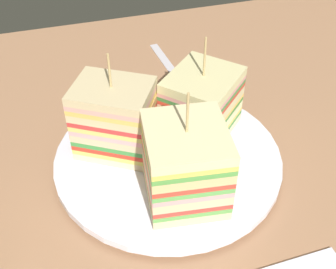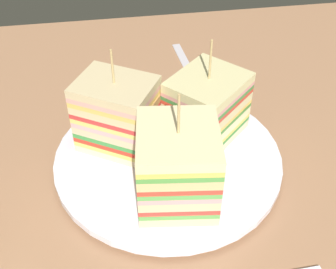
{
  "view_description": "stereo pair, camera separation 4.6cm",
  "coord_description": "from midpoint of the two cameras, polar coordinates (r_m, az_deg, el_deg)",
  "views": [
    {
      "loc": [
        9.95,
        33.38,
        35.06
      ],
      "look_at": [
        0.0,
        0.0,
        4.53
      ],
      "focal_mm": 46.66,
      "sensor_mm": 36.0,
      "label": 1
    },
    {
      "loc": [
        5.44,
        34.41,
        35.06
      ],
      "look_at": [
        0.0,
        0.0,
        4.53
      ],
      "focal_mm": 46.66,
      "sensor_mm": 36.0,
      "label": 2
    }
  ],
  "objects": [
    {
      "name": "ground_plane",
      "position": [
        0.5,
        2.65,
        -4.8
      ],
      "size": [
        102.5,
        74.27,
        1.8
      ],
      "primitive_type": "cube",
      "color": "#A47452"
    },
    {
      "name": "plate",
      "position": [
        0.49,
        2.72,
        -3.31
      ],
      "size": [
        25.03,
        25.03,
        1.53
      ],
      "color": "white",
      "rests_on": "ground_plane"
    },
    {
      "name": "chip_pile",
      "position": [
        0.47,
        2.77,
        -2.86
      ],
      "size": [
        7.42,
        6.73,
        2.67
      ],
      "color": "#DEB859",
      "rests_on": "plate"
    },
    {
      "name": "sandwich_wedge_1",
      "position": [
        0.41,
        4.9,
        -4.15
      ],
      "size": [
        8.43,
        8.9,
        12.47
      ],
      "rotation": [
        0.0,
        0.0,
        10.87
      ],
      "color": "#D6BD89",
      "rests_on": "plate"
    },
    {
      "name": "spoon",
      "position": [
        0.61,
        5.99,
        6.51
      ],
      "size": [
        3.21,
        15.93,
        1.0
      ],
      "rotation": [
        0.0,
        0.0,
        1.65
      ],
      "color": "silver",
      "rests_on": "ground_plane"
    },
    {
      "name": "sandwich_wedge_0",
      "position": [
        0.47,
        -3.84,
        2.48
      ],
      "size": [
        10.02,
        9.35,
        12.09
      ],
      "rotation": [
        0.0,
        0.0,
        8.89
      ],
      "color": "beige",
      "rests_on": "plate"
    },
    {
      "name": "sandwich_wedge_2",
      "position": [
        0.49,
        7.77,
        3.49
      ],
      "size": [
        10.54,
        10.5,
        12.09
      ],
      "rotation": [
        0.0,
        0.0,
        13.33
      ],
      "color": "beige",
      "rests_on": "plate"
    }
  ]
}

